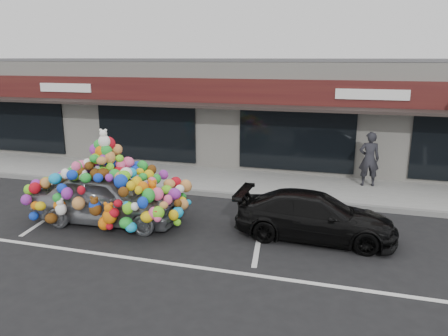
% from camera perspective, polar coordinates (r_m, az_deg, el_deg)
% --- Properties ---
extents(ground, '(90.00, 90.00, 0.00)m').
position_cam_1_polar(ground, '(12.23, -8.45, -6.82)').
color(ground, black).
rests_on(ground, ground).
extents(shop_building, '(24.00, 7.20, 4.31)m').
position_cam_1_polar(shop_building, '(19.52, 1.73, 7.79)').
color(shop_building, beige).
rests_on(shop_building, ground).
extents(sidewalk, '(26.00, 3.00, 0.15)m').
position_cam_1_polar(sidewalk, '(15.73, -2.41, -1.57)').
color(sidewalk, gray).
rests_on(sidewalk, ground).
extents(kerb, '(26.00, 0.18, 0.16)m').
position_cam_1_polar(kerb, '(14.38, -4.33, -3.14)').
color(kerb, slate).
rests_on(kerb, ground).
extents(parking_stripe_left, '(0.73, 4.37, 0.01)m').
position_cam_1_polar(parking_stripe_left, '(13.97, -20.17, -4.84)').
color(parking_stripe_left, silver).
rests_on(parking_stripe_left, ground).
extents(parking_stripe_mid, '(0.73, 4.37, 0.01)m').
position_cam_1_polar(parking_stripe_mid, '(11.58, 4.79, -7.92)').
color(parking_stripe_mid, silver).
rests_on(parking_stripe_mid, ground).
extents(lane_line, '(14.00, 0.12, 0.01)m').
position_cam_1_polar(lane_line, '(9.58, -3.14, -12.86)').
color(lane_line, silver).
rests_on(lane_line, ground).
extents(toy_car, '(2.93, 4.41, 2.51)m').
position_cam_1_polar(toy_car, '(12.17, -14.92, -3.03)').
color(toy_car, '#959B9E').
rests_on(toy_car, ground).
extents(black_sedan, '(1.67, 3.95, 1.14)m').
position_cam_1_polar(black_sedan, '(11.04, 11.80, -6.18)').
color(black_sedan, black).
rests_on(black_sedan, ground).
extents(pedestrian_a, '(0.72, 0.52, 1.84)m').
position_cam_1_polar(pedestrian_a, '(15.35, 18.42, 1.13)').
color(pedestrian_a, black).
rests_on(pedestrian_a, sidewalk).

